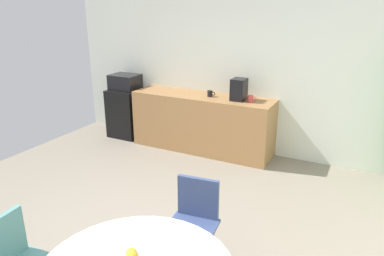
{
  "coord_description": "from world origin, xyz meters",
  "views": [
    {
      "loc": [
        1.89,
        -2.33,
        2.29
      ],
      "look_at": [
        0.13,
        1.08,
        0.95
      ],
      "focal_mm": 34.13,
      "sensor_mm": 36.0,
      "label": 1
    }
  ],
  "objects_px": {
    "chair_navy": "(194,214)",
    "mug_white": "(251,99)",
    "coffee_maker": "(239,89)",
    "microwave": "(125,82)",
    "mug_green": "(210,94)",
    "mini_fridge": "(127,113)"
  },
  "relations": [
    {
      "from": "chair_navy",
      "to": "mug_white",
      "type": "bearing_deg",
      "value": 97.95
    },
    {
      "from": "chair_navy",
      "to": "coffee_maker",
      "type": "distance_m",
      "value": 2.62
    },
    {
      "from": "microwave",
      "to": "mug_green",
      "type": "distance_m",
      "value": 1.61
    },
    {
      "from": "microwave",
      "to": "mini_fridge",
      "type": "bearing_deg",
      "value": 0.0
    },
    {
      "from": "microwave",
      "to": "coffee_maker",
      "type": "xyz_separation_m",
      "value": [
        2.07,
        0.0,
        0.09
      ]
    },
    {
      "from": "microwave",
      "to": "chair_navy",
      "type": "relative_size",
      "value": 0.58
    },
    {
      "from": "mug_white",
      "to": "coffee_maker",
      "type": "distance_m",
      "value": 0.22
    },
    {
      "from": "microwave",
      "to": "mug_white",
      "type": "xyz_separation_m",
      "value": [
        2.27,
        -0.01,
        -0.02
      ]
    },
    {
      "from": "chair_navy",
      "to": "mug_green",
      "type": "height_order",
      "value": "mug_green"
    },
    {
      "from": "mini_fridge",
      "to": "mug_white",
      "type": "relative_size",
      "value": 6.5
    },
    {
      "from": "chair_navy",
      "to": "coffee_maker",
      "type": "relative_size",
      "value": 2.59
    },
    {
      "from": "mug_green",
      "to": "chair_navy",
      "type": "bearing_deg",
      "value": -68.23
    },
    {
      "from": "mug_white",
      "to": "mug_green",
      "type": "xyz_separation_m",
      "value": [
        -0.65,
        0.01,
        0.0
      ]
    },
    {
      "from": "mini_fridge",
      "to": "coffee_maker",
      "type": "xyz_separation_m",
      "value": [
        2.07,
        0.0,
        0.64
      ]
    },
    {
      "from": "chair_navy",
      "to": "mug_white",
      "type": "height_order",
      "value": "mug_white"
    },
    {
      "from": "coffee_maker",
      "to": "mug_white",
      "type": "bearing_deg",
      "value": -4.03
    },
    {
      "from": "microwave",
      "to": "mug_green",
      "type": "xyz_separation_m",
      "value": [
        1.61,
        -0.01,
        -0.02
      ]
    },
    {
      "from": "mug_white",
      "to": "mug_green",
      "type": "bearing_deg",
      "value": 179.29
    },
    {
      "from": "mini_fridge",
      "to": "coffee_maker",
      "type": "height_order",
      "value": "coffee_maker"
    },
    {
      "from": "mini_fridge",
      "to": "mug_green",
      "type": "height_order",
      "value": "mug_green"
    },
    {
      "from": "microwave",
      "to": "coffee_maker",
      "type": "relative_size",
      "value": 1.5
    },
    {
      "from": "mug_green",
      "to": "coffee_maker",
      "type": "bearing_deg",
      "value": 0.68
    }
  ]
}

